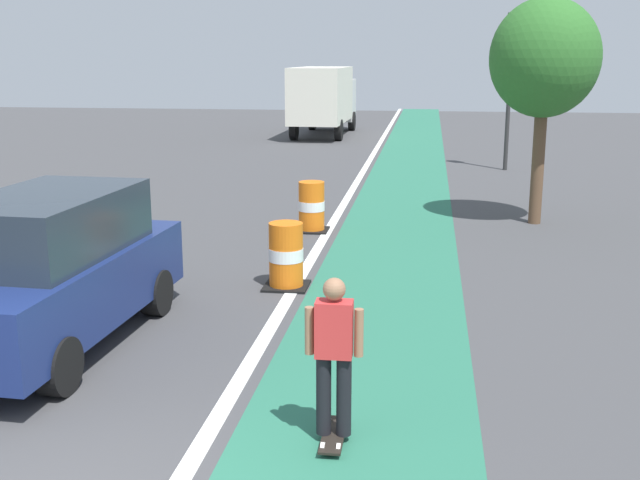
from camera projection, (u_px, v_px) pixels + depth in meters
name	position (u px, v px, depth m)	size (l,w,h in m)	color
bike_lane_strip	(398.00, 226.00, 17.60)	(2.50, 80.00, 0.01)	#286B51
lane_divider_stripe	(332.00, 224.00, 17.80)	(0.20, 80.00, 0.01)	silver
skateboarder_on_lane	(334.00, 355.00, 7.56)	(0.57, 0.80, 1.69)	black
parked_suv_nearest	(52.00, 270.00, 10.12)	(2.09, 4.68, 2.04)	navy
traffic_barrel_front	(286.00, 256.00, 12.82)	(0.73, 0.73, 1.09)	orange
traffic_barrel_mid	(312.00, 207.00, 16.97)	(0.73, 0.73, 1.09)	orange
delivery_truck_down_block	(324.00, 97.00, 37.14)	(2.47, 7.64, 3.23)	silver
traffic_light_corner	(511.00, 63.00, 25.45)	(0.41, 0.32, 5.10)	#2D2D2D
street_tree_sidewalk	(545.00, 59.00, 17.05)	(2.40, 2.40, 5.00)	brown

